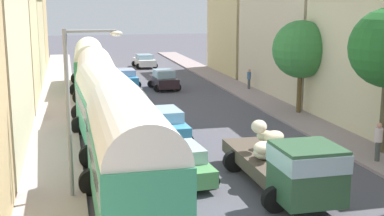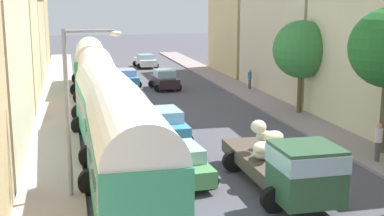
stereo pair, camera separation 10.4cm
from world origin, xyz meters
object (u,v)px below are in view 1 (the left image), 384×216
parked_bus_1 (108,104)px  pedestrian_2 (378,140)px  car_1 (144,61)px  pedestrian_0 (249,78)px  car_0 (164,80)px  car_3 (165,125)px  parked_bus_2 (97,79)px  parked_bus_3 (90,63)px  car_2 (182,163)px  streetlamp_near (77,98)px  parked_bus_0 (130,152)px  cargo_truck_0 (288,164)px  car_4 (126,78)px

parked_bus_1 → pedestrian_2: size_ratio=5.19×
car_1 → pedestrian_0: bearing=-70.5°
car_0 → car_3: size_ratio=0.85×
car_0 → parked_bus_2: bearing=-127.8°
parked_bus_3 → car_0: (5.89, -1.41, -1.40)m
car_2 → car_3: (0.46, 6.35, 0.09)m
car_3 → streetlamp_near: 9.16m
parked_bus_0 → cargo_truck_0: 6.06m
parked_bus_2 → pedestrian_0: bearing=23.1°
parked_bus_3 → car_3: bearing=-80.3°
pedestrian_0 → streetlamp_near: streetlamp_near is taller
pedestrian_0 → car_2: bearing=-116.5°
pedestrian_0 → car_4: bearing=154.4°
car_0 → car_4: (-2.86, 2.26, -0.06)m
parked_bus_3 → car_1: bearing=64.1°
car_0 → streetlamp_near: size_ratio=0.61×
parked_bus_1 → pedestrian_0: bearing=48.9°
car_1 → car_4: (-3.43, -12.47, 0.01)m
parked_bus_2 → car_2: size_ratio=2.07×
pedestrian_2 → streetlamp_near: (-13.05, -1.14, 2.71)m
cargo_truck_0 → pedestrian_0: (6.55, 22.59, -0.24)m
parked_bus_0 → parked_bus_1: size_ratio=0.84×
car_3 → pedestrian_0: size_ratio=2.54×
car_4 → streetlamp_near: streetlamp_near is taller
parked_bus_0 → parked_bus_1: parked_bus_0 is taller
parked_bus_0 → car_0: bearing=77.0°
car_3 → pedestrian_2: size_ratio=2.36×
parked_bus_0 → streetlamp_near: (-1.59, 2.31, 1.48)m
parked_bus_0 → streetlamp_near: 3.17m
parked_bus_0 → car_0: parked_bus_0 is taller
parked_bus_3 → pedestrian_2: parked_bus_3 is taller
car_4 → pedestrian_0: size_ratio=2.30×
parked_bus_1 → pedestrian_0: size_ratio=5.59×
parked_bus_3 → pedestrian_2: bearing=-64.1°
car_1 → parked_bus_3: bearing=-115.9°
cargo_truck_0 → car_3: 9.45m
parked_bus_3 → parked_bus_0: bearing=-90.0°
parked_bus_3 → pedestrian_0: size_ratio=5.64×
car_3 → parked_bus_1: bearing=-167.0°
parked_bus_2 → car_1: (6.46, 22.31, -1.44)m
parked_bus_3 → car_4: bearing=15.7°
cargo_truck_0 → car_4: cargo_truck_0 is taller
parked_bus_1 → cargo_truck_0: parked_bus_1 is taller
car_4 → parked_bus_1: bearing=-99.1°
pedestrian_2 → streetlamp_near: 13.38m
car_2 → car_4: car_4 is taller
pedestrian_0 → cargo_truck_0: bearing=-106.2°
streetlamp_near → car_1: bearing=78.0°
car_1 → streetlamp_near: (-8.05, -38.01, 3.06)m
parked_bus_1 → pedestrian_2: parked_bus_1 is taller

